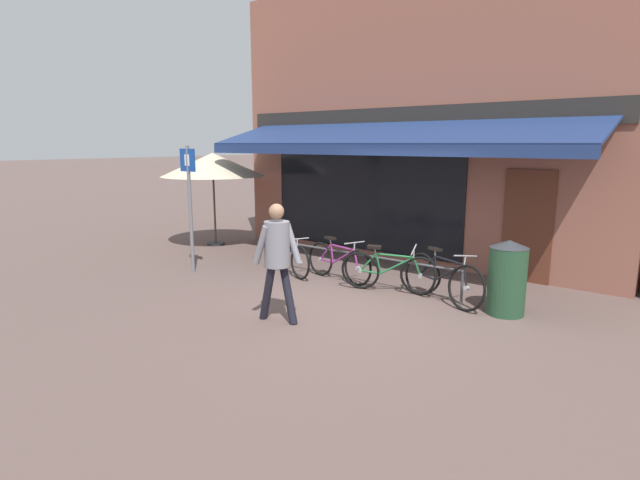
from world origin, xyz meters
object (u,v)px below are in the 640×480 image
at_px(bicycle_green, 389,272).
at_px(bicycle_black, 442,279).
at_px(cafe_parasol, 213,165).
at_px(bicycle_purple, 338,262).
at_px(bicycle_blue, 286,256).
at_px(parking_sign, 190,196).
at_px(pedestrian_adult, 277,251).
at_px(litter_bin, 507,277).

bearing_deg(bicycle_green, bicycle_black, -14.72).
bearing_deg(bicycle_black, cafe_parasol, -168.27).
relative_size(bicycle_purple, cafe_parasol, 0.64).
relative_size(bicycle_green, cafe_parasol, 0.66).
relative_size(bicycle_blue, bicycle_purple, 0.98).
xyz_separation_m(bicycle_black, parking_sign, (-4.79, -1.30, 1.15)).
relative_size(bicycle_black, parking_sign, 0.67).
distance_m(pedestrian_adult, parking_sign, 3.48).
bearing_deg(cafe_parasol, bicycle_black, -6.99).
distance_m(bicycle_blue, bicycle_green, 2.27).
bearing_deg(parking_sign, cafe_parasol, 130.51).
bearing_deg(litter_bin, parking_sign, -166.82).
xyz_separation_m(bicycle_blue, pedestrian_adult, (1.73, -2.10, 0.70)).
xyz_separation_m(bicycle_green, litter_bin, (1.97, 0.12, 0.20)).
bearing_deg(litter_bin, bicycle_green, -176.43).
height_order(bicycle_black, litter_bin, litter_bin).
bearing_deg(bicycle_green, pedestrian_adult, -122.15).
relative_size(bicycle_green, bicycle_black, 1.01).
height_order(bicycle_blue, bicycle_black, bicycle_black).
relative_size(bicycle_blue, litter_bin, 1.41).
distance_m(pedestrian_adult, cafe_parasol, 6.06).
relative_size(pedestrian_adult, litter_bin, 1.52).
xyz_separation_m(bicycle_purple, bicycle_black, (2.12, -0.02, 0.03)).
xyz_separation_m(bicycle_black, cafe_parasol, (-6.59, 0.81, 1.65)).
bearing_deg(parking_sign, bicycle_purple, 26.41).
bearing_deg(bicycle_black, bicycle_green, -157.25).
distance_m(bicycle_blue, parking_sign, 2.24).
relative_size(bicycle_purple, parking_sign, 0.65).
xyz_separation_m(bicycle_black, litter_bin, (1.01, 0.06, 0.19)).
bearing_deg(bicycle_black, parking_sign, -146.05).
bearing_deg(pedestrian_adult, bicycle_green, 87.81).
bearing_deg(bicycle_blue, parking_sign, -128.30).
height_order(bicycle_purple, bicycle_black, bicycle_black).
relative_size(pedestrian_adult, parking_sign, 0.69).
height_order(bicycle_black, cafe_parasol, cafe_parasol).
distance_m(bicycle_blue, bicycle_purple, 1.13).
bearing_deg(bicycle_purple, bicycle_green, 4.55).
relative_size(bicycle_green, parking_sign, 0.68).
distance_m(bicycle_blue, cafe_parasol, 3.90).
bearing_deg(bicycle_green, cafe_parasol, 152.42).
bearing_deg(bicycle_black, pedestrian_adult, -103.95).
distance_m(bicycle_green, cafe_parasol, 5.94).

